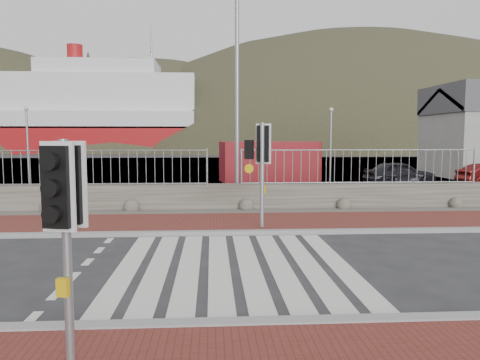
{
  "coord_description": "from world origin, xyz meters",
  "views": [
    {
      "loc": [
        -0.44,
        -9.1,
        2.59
      ],
      "look_at": [
        0.3,
        3.0,
        1.45
      ],
      "focal_mm": 35.0,
      "sensor_mm": 36.0,
      "label": 1
    }
  ],
  "objects": [
    {
      "name": "ferry",
      "position": [
        -24.65,
        67.9,
        5.36
      ],
      "size": [
        50.0,
        16.0,
        20.0
      ],
      "color": "maroon",
      "rests_on": "ground"
    },
    {
      "name": "sidewalk_far",
      "position": [
        0.0,
        4.5,
        0.04
      ],
      "size": [
        40.0,
        3.0,
        0.08
      ],
      "primitive_type": "cube",
      "color": "maroon",
      "rests_on": "ground"
    },
    {
      "name": "stone_wall",
      "position": [
        0.0,
        7.3,
        0.45
      ],
      "size": [
        40.0,
        0.6,
        0.9
      ],
      "primitive_type": "cube",
      "color": "#4D493F",
      "rests_on": "ground"
    },
    {
      "name": "kerb_far",
      "position": [
        0.0,
        3.0,
        0.05
      ],
      "size": [
        40.0,
        0.25,
        0.12
      ],
      "primitive_type": "cube",
      "color": "gray",
      "rests_on": "ground"
    },
    {
      "name": "quay",
      "position": [
        0.0,
        27.9,
        0.0
      ],
      "size": [
        120.0,
        40.0,
        0.5
      ],
      "primitive_type": "cube",
      "color": "#4C4C4F",
      "rests_on": "ground"
    },
    {
      "name": "ground",
      "position": [
        0.0,
        0.0,
        0.0
      ],
      "size": [
        220.0,
        220.0,
        0.0
      ],
      "primitive_type": "plane",
      "color": "#28282B",
      "rests_on": "ground"
    },
    {
      "name": "traffic_signal_near",
      "position": [
        -2.03,
        -3.97,
        1.84
      ],
      "size": [
        0.4,
        0.29,
        2.56
      ],
      "rotation": [
        0.0,
        0.0,
        -0.22
      ],
      "color": "gray",
      "rests_on": "ground"
    },
    {
      "name": "water",
      "position": [
        0.0,
        62.9,
        0.0
      ],
      "size": [
        220.0,
        50.0,
        0.05
      ],
      "primitive_type": "cube",
      "color": "#3F4C54",
      "rests_on": "ground"
    },
    {
      "name": "kerb_near",
      "position": [
        0.0,
        -3.0,
        0.05
      ],
      "size": [
        40.0,
        0.25,
        0.12
      ],
      "primitive_type": "cube",
      "color": "gray",
      "rests_on": "ground"
    },
    {
      "name": "car_a",
      "position": [
        9.46,
        14.94,
        0.64
      ],
      "size": [
        3.89,
        1.97,
        1.27
      ],
      "primitive_type": "imported",
      "rotation": [
        0.0,
        0.0,
        1.7
      ],
      "color": "black",
      "rests_on": "ground"
    },
    {
      "name": "traffic_signal_far",
      "position": [
        0.91,
        3.68,
        2.14
      ],
      "size": [
        0.73,
        0.43,
        2.96
      ],
      "rotation": [
        0.0,
        0.0,
        2.81
      ],
      "color": "gray",
      "rests_on": "ground"
    },
    {
      "name": "hills_backdrop",
      "position": [
        6.74,
        87.9,
        -23.05
      ],
      "size": [
        254.0,
        90.0,
        100.0
      ],
      "color": "#2C321E",
      "rests_on": "ground"
    },
    {
      "name": "shipping_container",
      "position": [
        2.85,
        17.42,
        1.14
      ],
      "size": [
        5.71,
        2.97,
        2.28
      ],
      "primitive_type": "cube",
      "rotation": [
        0.0,
        0.0,
        0.13
      ],
      "color": "maroon",
      "rests_on": "ground"
    },
    {
      "name": "streetlight",
      "position": [
        0.65,
        8.08,
        4.98
      ],
      "size": [
        1.87,
        0.43,
        8.84
      ],
      "rotation": [
        0.0,
        0.0,
        -0.13
      ],
      "color": "gray",
      "rests_on": "ground"
    },
    {
      "name": "railing",
      "position": [
        0.0,
        7.15,
        1.82
      ],
      "size": [
        18.07,
        0.07,
        1.22
      ],
      "color": "gray",
      "rests_on": "stone_wall"
    },
    {
      "name": "zebra_crossing",
      "position": [
        -0.0,
        0.0,
        0.01
      ],
      "size": [
        4.62,
        5.6,
        0.01
      ],
      "color": "silver",
      "rests_on": "ground"
    },
    {
      "name": "gravel_strip",
      "position": [
        0.0,
        6.5,
        0.03
      ],
      "size": [
        40.0,
        1.5,
        0.06
      ],
      "primitive_type": "cube",
      "color": "#59544C",
      "rests_on": "ground"
    }
  ]
}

